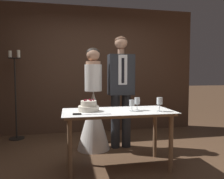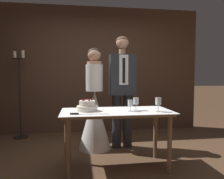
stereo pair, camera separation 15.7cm
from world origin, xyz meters
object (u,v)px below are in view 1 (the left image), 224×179
at_px(tiered_cake, 89,107).
at_px(bride, 93,112).
at_px(wine_glass_middle, 132,103).
at_px(candle_stand, 16,98).
at_px(cake_table, 118,118).
at_px(groom, 121,86).
at_px(wine_glass_far, 160,102).
at_px(wine_glass_near, 137,102).
at_px(cake_knife, 85,114).

xyz_separation_m(tiered_cake, bride, (0.15, 0.76, -0.20)).
bearing_deg(wine_glass_middle, candle_stand, 136.09).
height_order(cake_table, groom, groom).
xyz_separation_m(wine_glass_middle, candle_stand, (-1.78, 1.72, -0.07)).
xyz_separation_m(cake_table, tiered_cake, (-0.38, 0.03, 0.15)).
height_order(wine_glass_middle, wine_glass_far, wine_glass_far).
xyz_separation_m(wine_glass_near, wine_glass_far, (0.25, -0.14, 0.01)).
bearing_deg(wine_glass_middle, tiered_cake, 168.92).
height_order(tiered_cake, wine_glass_middle, tiered_cake).
height_order(cake_knife, wine_glass_near, wine_glass_near).
bearing_deg(bride, cake_knife, -102.21).
bearing_deg(bride, cake_table, -73.69).
bearing_deg(wine_glass_far, groom, 106.16).
height_order(cake_table, tiered_cake, tiered_cake).
bearing_deg(bride, tiered_cake, -101.01).
distance_m(wine_glass_middle, bride, 0.99).
relative_size(tiered_cake, wine_glass_middle, 1.82).
bearing_deg(candle_stand, cake_knife, -57.81).
xyz_separation_m(cake_table, wine_glass_far, (0.51, -0.16, 0.22)).
height_order(groom, candle_stand, groom).
height_order(tiered_cake, candle_stand, candle_stand).
xyz_separation_m(tiered_cake, wine_glass_far, (0.89, -0.19, 0.07)).
xyz_separation_m(cake_knife, bride, (0.22, 1.00, -0.15)).
distance_m(wine_glass_middle, candle_stand, 2.48).
xyz_separation_m(cake_knife, wine_glass_near, (0.71, 0.19, 0.11)).
bearing_deg(wine_glass_middle, cake_knife, -167.47).
distance_m(bride, candle_stand, 1.63).
xyz_separation_m(cake_table, bride, (-0.23, 0.79, -0.05)).
bearing_deg(tiered_cake, cake_knife, -105.85).
relative_size(cake_table, wine_glass_near, 8.45).
relative_size(cake_knife, wine_glass_near, 2.66).
distance_m(cake_table, wine_glass_near, 0.33).
xyz_separation_m(cake_table, cake_knife, (-0.45, -0.21, 0.10)).
xyz_separation_m(tiered_cake, groom, (0.61, 0.76, 0.23)).
bearing_deg(tiered_cake, wine_glass_near, -4.72).
bearing_deg(groom, cake_knife, -124.20).
distance_m(wine_glass_near, wine_glass_middle, 0.10).
distance_m(cake_table, groom, 0.91).
relative_size(cake_table, candle_stand, 0.84).
xyz_separation_m(wine_glass_far, candle_stand, (-2.13, 1.80, -0.09)).
bearing_deg(bride, candle_stand, 148.42).
bearing_deg(cake_knife, wine_glass_far, 6.89).
bearing_deg(wine_glass_far, wine_glass_middle, 165.68).
bearing_deg(candle_stand, groom, -24.73).
bearing_deg(cake_table, cake_knife, -155.00).
relative_size(wine_glass_middle, wine_glass_far, 0.81).
height_order(cake_table, wine_glass_far, wine_glass_far).
height_order(wine_glass_middle, candle_stand, candle_stand).
height_order(wine_glass_middle, groom, groom).
bearing_deg(wine_glass_far, cake_knife, -177.01).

